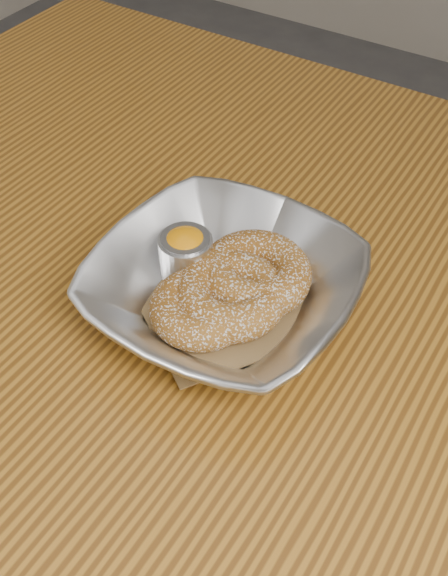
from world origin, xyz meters
The scene contains 8 objects.
ground_plane centered at (0.00, 0.00, 0.00)m, with size 4.00×4.00×0.00m, color #565659.
table centered at (0.00, 0.00, 0.65)m, with size 1.20×0.80×0.75m.
serving_bowl centered at (-0.01, -0.07, 0.78)m, with size 0.23×0.23×0.06m, color silver.
parchment centered at (-0.01, -0.07, 0.76)m, with size 0.14×0.14×0.00m, color olive.
donut_back centered at (0.00, -0.04, 0.78)m, with size 0.10×0.10×0.04m, color brown.
donut_front centered at (-0.02, -0.10, 0.78)m, with size 0.09×0.09×0.03m, color brown.
donut_extra centered at (-0.01, -0.08, 0.78)m, with size 0.10×0.10×0.04m, color brown.
ramekin centered at (-0.07, -0.06, 0.78)m, with size 0.05×0.05×0.05m.
Camera 1 is at (0.21, -0.43, 1.21)m, focal length 42.00 mm.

